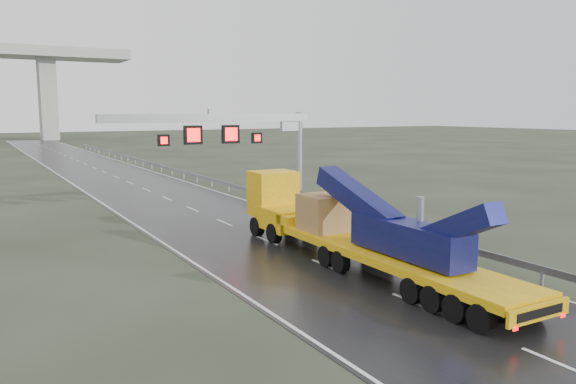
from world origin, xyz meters
TOP-DOWN VIEW (x-y plane):
  - ground at (0.00, 0.00)m, footprint 400.00×400.00m
  - road at (0.00, 40.00)m, footprint 11.00×200.00m
  - guardrail at (6.10, 30.00)m, footprint 0.20×140.00m
  - sign_gantry at (2.10, 17.99)m, footprint 14.90×1.20m
  - heavy_haul_truck at (1.24, 4.83)m, footprint 3.02×19.30m
  - exit_sign_pair at (7.93, 15.73)m, footprint 1.28×0.37m
  - striped_barrier at (7.09, 17.37)m, footprint 0.66×0.41m

SIDE VIEW (x-z plane):
  - ground at x=0.00m, z-range 0.00..0.00m
  - road at x=0.00m, z-range 0.00..0.02m
  - striped_barrier at x=7.09m, z-range 0.00..1.06m
  - guardrail at x=6.10m, z-range 0.00..1.40m
  - exit_sign_pair at x=7.93m, z-range 0.45..2.69m
  - heavy_haul_truck at x=1.24m, z-range -0.51..4.01m
  - sign_gantry at x=2.10m, z-range 1.90..9.33m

